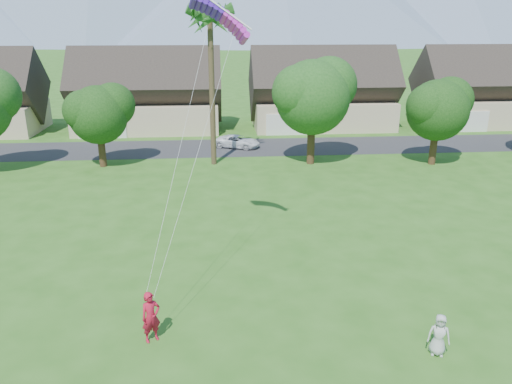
{
  "coord_description": "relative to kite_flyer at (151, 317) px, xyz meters",
  "views": [
    {
      "loc": [
        -1.75,
        -11.57,
        11.23
      ],
      "look_at": [
        0.0,
        10.0,
        3.8
      ],
      "focal_mm": 35.0,
      "sensor_mm": 36.0,
      "label": 1
    }
  ],
  "objects": [
    {
      "name": "street",
      "position": [
        4.31,
        29.57,
        -0.99
      ],
      "size": [
        90.0,
        7.0,
        0.01
      ],
      "primitive_type": "cube",
      "color": "#2D2D30",
      "rests_on": "ground"
    },
    {
      "name": "kite_flyer",
      "position": [
        0.0,
        0.0,
        0.0
      ],
      "size": [
        0.86,
        0.77,
        1.98
      ],
      "primitive_type": "imported",
      "rotation": [
        0.0,
        0.0,
        0.52
      ],
      "color": "#B6142E",
      "rests_on": "ground"
    },
    {
      "name": "watcher",
      "position": [
        10.18,
        -1.63,
        -0.2
      ],
      "size": [
        0.89,
        0.72,
        1.57
      ],
      "primitive_type": "imported",
      "rotation": [
        0.0,
        0.0,
        -0.33
      ],
      "color": "#BBBCB7",
      "rests_on": "ground"
    },
    {
      "name": "parked_car",
      "position": [
        4.51,
        29.57,
        -0.41
      ],
      "size": [
        4.57,
        3.41,
        1.15
      ],
      "primitive_type": "imported",
      "rotation": [
        0.0,
        0.0,
        1.16
      ],
      "color": "white",
      "rests_on": "ground"
    },
    {
      "name": "houses_row",
      "position": [
        4.8,
        38.56,
        2.45
      ],
      "size": [
        72.75,
        8.19,
        8.86
      ],
      "color": "beige",
      "rests_on": "ground"
    },
    {
      "name": "tree_row",
      "position": [
        3.17,
        23.49,
        3.9
      ],
      "size": [
        62.27,
        6.67,
        8.45
      ],
      "color": "#47301C",
      "rests_on": "ground"
    },
    {
      "name": "fan_palm",
      "position": [
        2.31,
        24.07,
        10.81
      ],
      "size": [
        3.0,
        3.0,
        13.8
      ],
      "color": "#4C3D26",
      "rests_on": "ground"
    },
    {
      "name": "parafoil_kite",
      "position": [
        2.94,
        6.44,
        10.46
      ],
      "size": [
        2.87,
        1.09,
        0.5
      ],
      "rotation": [
        0.0,
        0.0,
        -0.07
      ],
      "color": "#4517AC",
      "rests_on": "ground"
    }
  ]
}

